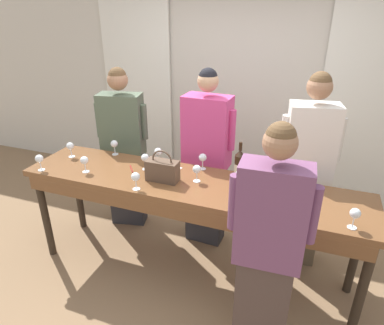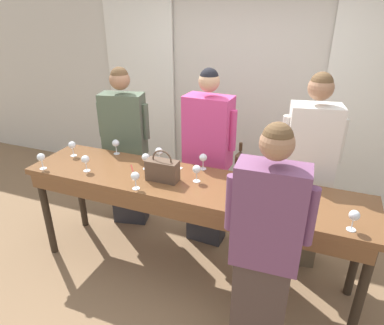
% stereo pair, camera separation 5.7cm
% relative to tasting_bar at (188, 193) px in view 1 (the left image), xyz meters
% --- Properties ---
extents(ground_plane, '(18.00, 18.00, 0.00)m').
position_rel_tasting_bar_xyz_m(ground_plane, '(0.00, 0.02, -0.87)').
color(ground_plane, '#846647').
extents(wall_back, '(12.00, 0.06, 2.80)m').
position_rel_tasting_bar_xyz_m(wall_back, '(0.00, 1.86, 0.53)').
color(wall_back, beige).
rests_on(wall_back, ground_plane).
extents(curtain_panel_left, '(0.98, 0.03, 2.69)m').
position_rel_tasting_bar_xyz_m(curtain_panel_left, '(-1.43, 1.79, 0.47)').
color(curtain_panel_left, white).
rests_on(curtain_panel_left, ground_plane).
extents(curtain_panel_right, '(0.98, 0.03, 2.69)m').
position_rel_tasting_bar_xyz_m(curtain_panel_right, '(1.43, 1.79, 0.47)').
color(curtain_panel_right, white).
rests_on(curtain_panel_right, ground_plane).
extents(tasting_bar, '(2.97, 0.66, 0.97)m').
position_rel_tasting_bar_xyz_m(tasting_bar, '(0.00, 0.00, 0.00)').
color(tasting_bar, brown).
rests_on(tasting_bar, ground_plane).
extents(wine_bottle, '(0.09, 0.09, 0.33)m').
position_rel_tasting_bar_xyz_m(wine_bottle, '(0.38, 0.23, 0.22)').
color(wine_bottle, black).
rests_on(wine_bottle, tasting_bar).
extents(handbag, '(0.28, 0.12, 0.28)m').
position_rel_tasting_bar_xyz_m(handbag, '(-0.22, -0.03, 0.20)').
color(handbag, brown).
rests_on(handbag, tasting_bar).
extents(wine_glass_front_left, '(0.07, 0.07, 0.15)m').
position_rel_tasting_bar_xyz_m(wine_glass_front_left, '(0.42, -0.04, 0.21)').
color(wine_glass_front_left, white).
rests_on(wine_glass_front_left, tasting_bar).
extents(wine_glass_front_mid, '(0.07, 0.07, 0.15)m').
position_rel_tasting_bar_xyz_m(wine_glass_front_mid, '(-0.46, 0.11, 0.21)').
color(wine_glass_front_mid, white).
rests_on(wine_glass_front_mid, tasting_bar).
extents(wine_glass_front_right, '(0.07, 0.07, 0.15)m').
position_rel_tasting_bar_xyz_m(wine_glass_front_right, '(-0.41, 0.27, 0.21)').
color(wine_glass_front_right, white).
rests_on(wine_glass_front_right, tasting_bar).
extents(wine_glass_center_left, '(0.07, 0.07, 0.15)m').
position_rel_tasting_bar_xyz_m(wine_glass_center_left, '(-1.33, -0.24, 0.21)').
color(wine_glass_center_left, white).
rests_on(wine_glass_center_left, tasting_bar).
extents(wine_glass_center_mid, '(0.07, 0.07, 0.15)m').
position_rel_tasting_bar_xyz_m(wine_glass_center_mid, '(0.06, 0.05, 0.21)').
color(wine_glass_center_mid, white).
rests_on(wine_glass_center_mid, tasting_bar).
extents(wine_glass_center_right, '(0.07, 0.07, 0.15)m').
position_rel_tasting_bar_xyz_m(wine_glass_center_right, '(0.41, 0.09, 0.21)').
color(wine_glass_center_right, white).
rests_on(wine_glass_center_right, tasting_bar).
extents(wine_glass_back_left, '(0.07, 0.07, 0.15)m').
position_rel_tasting_bar_xyz_m(wine_glass_back_left, '(-0.36, -0.25, 0.21)').
color(wine_glass_back_left, white).
rests_on(wine_glass_back_left, tasting_bar).
extents(wine_glass_back_mid, '(0.07, 0.07, 0.15)m').
position_rel_tasting_bar_xyz_m(wine_glass_back_mid, '(-1.26, 0.10, 0.21)').
color(wine_glass_back_mid, white).
rests_on(wine_glass_back_mid, tasting_bar).
extents(wine_glass_back_right, '(0.07, 0.07, 0.15)m').
position_rel_tasting_bar_xyz_m(wine_glass_back_right, '(1.26, -0.21, 0.21)').
color(wine_glass_back_right, white).
rests_on(wine_glass_back_right, tasting_bar).
extents(wine_glass_near_host, '(0.07, 0.07, 0.15)m').
position_rel_tasting_bar_xyz_m(wine_glass_near_host, '(0.03, 0.29, 0.21)').
color(wine_glass_near_host, white).
rests_on(wine_glass_near_host, tasting_bar).
extents(wine_glass_by_bottle, '(0.07, 0.07, 0.15)m').
position_rel_tasting_bar_xyz_m(wine_glass_by_bottle, '(-0.93, -0.13, 0.21)').
color(wine_glass_by_bottle, white).
rests_on(wine_glass_by_bottle, tasting_bar).
extents(wine_glass_by_handbag, '(0.07, 0.07, 0.15)m').
position_rel_tasting_bar_xyz_m(wine_glass_by_handbag, '(-0.90, 0.30, 0.21)').
color(wine_glass_by_handbag, white).
rests_on(wine_glass_by_handbag, tasting_bar).
extents(napkin, '(0.16, 0.16, 0.00)m').
position_rel_tasting_bar_xyz_m(napkin, '(-0.23, 0.19, 0.10)').
color(napkin, white).
rests_on(napkin, tasting_bar).
extents(pen, '(0.10, 0.12, 0.01)m').
position_rel_tasting_bar_xyz_m(pen, '(-0.58, 0.06, 0.10)').
color(pen, maroon).
rests_on(pen, tasting_bar).
extents(guest_olive_jacket, '(0.55, 0.31, 1.78)m').
position_rel_tasting_bar_xyz_m(guest_olive_jacket, '(-0.96, 0.57, 0.04)').
color(guest_olive_jacket, '#28282D').
rests_on(guest_olive_jacket, ground_plane).
extents(guest_pink_top, '(0.56, 0.27, 1.83)m').
position_rel_tasting_bar_xyz_m(guest_pink_top, '(-0.02, 0.57, 0.05)').
color(guest_pink_top, '#28282D').
rests_on(guest_pink_top, ground_plane).
extents(guest_cream_sweater, '(0.53, 0.32, 1.86)m').
position_rel_tasting_bar_xyz_m(guest_cream_sweater, '(0.92, 0.57, 0.08)').
color(guest_cream_sweater, brown).
rests_on(guest_cream_sweater, ground_plane).
extents(host_pouring, '(0.53, 0.23, 1.78)m').
position_rel_tasting_bar_xyz_m(host_pouring, '(0.76, -0.58, 0.04)').
color(host_pouring, '#473833').
rests_on(host_pouring, ground_plane).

